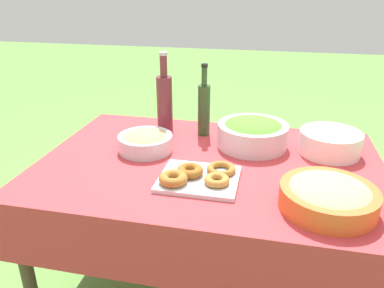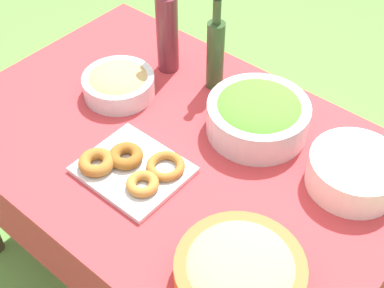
# 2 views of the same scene
# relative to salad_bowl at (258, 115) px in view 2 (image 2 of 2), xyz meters

# --- Properties ---
(ground_plane) EXTENTS (14.00, 14.00, 0.00)m
(ground_plane) POSITION_rel_salad_bowl_xyz_m (-0.15, -0.20, -0.77)
(ground_plane) COLOR #609342
(picnic_table) EXTENTS (1.36, 0.91, 0.70)m
(picnic_table) POSITION_rel_salad_bowl_xyz_m (-0.15, -0.20, -0.15)
(picnic_table) COLOR #B73338
(picnic_table) RESTS_ON ground_plane
(salad_bowl) EXTENTS (0.30, 0.30, 0.12)m
(salad_bowl) POSITION_rel_salad_bowl_xyz_m (0.00, 0.00, 0.00)
(salad_bowl) COLOR silver
(salad_bowl) RESTS_ON picnic_table
(pasta_bowl) EXTENTS (0.30, 0.30, 0.09)m
(pasta_bowl) POSITION_rel_salad_bowl_xyz_m (0.27, -0.45, -0.02)
(pasta_bowl) COLOR #E05B28
(pasta_bowl) RESTS_ON picnic_table
(donut_platter) EXTENTS (0.29, 0.25, 0.05)m
(donut_platter) POSITION_rel_salad_bowl_xyz_m (-0.17, -0.37, -0.04)
(donut_platter) COLOR silver
(donut_platter) RESTS_ON picnic_table
(plate_stack) EXTENTS (0.25, 0.25, 0.10)m
(plate_stack) POSITION_rel_salad_bowl_xyz_m (0.32, -0.01, -0.02)
(plate_stack) COLOR white
(plate_stack) RESTS_ON picnic_table
(olive_oil_bottle) EXTENTS (0.06, 0.06, 0.33)m
(olive_oil_bottle) POSITION_rel_salad_bowl_xyz_m (-0.23, 0.09, 0.07)
(olive_oil_bottle) COLOR #2D4723
(olive_oil_bottle) RESTS_ON picnic_table
(wine_bottle) EXTENTS (0.07, 0.07, 0.38)m
(wine_bottle) POSITION_rel_salad_bowl_xyz_m (-0.41, 0.06, 0.09)
(wine_bottle) COLOR maroon
(wine_bottle) RESTS_ON picnic_table
(bread_bowl) EXTENTS (0.23, 0.23, 0.09)m
(bread_bowl) POSITION_rel_salad_bowl_xyz_m (-0.44, -0.15, -0.02)
(bread_bowl) COLOR silver
(bread_bowl) RESTS_ON picnic_table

